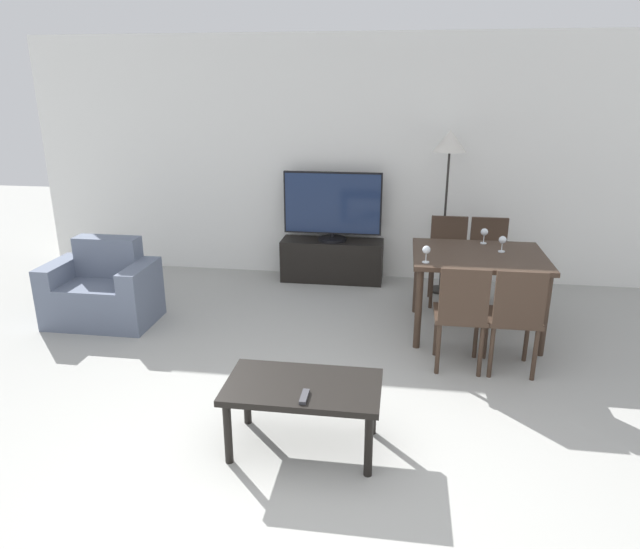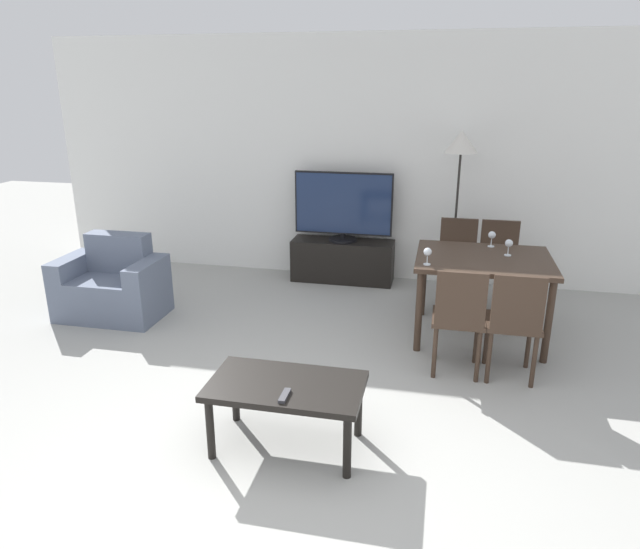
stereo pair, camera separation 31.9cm
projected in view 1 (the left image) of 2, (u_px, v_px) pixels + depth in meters
ground_plane at (279, 497)px, 3.17m from camera, size 18.00×18.00×0.00m
wall_back at (350, 160)px, 6.43m from camera, size 7.45×0.06×2.70m
armchair at (103, 292)px, 5.42m from camera, size 0.98×0.62×0.79m
tv_stand at (332, 260)px, 6.57m from camera, size 1.16×0.37×0.48m
tv at (332, 206)px, 6.37m from camera, size 1.10×0.32×0.78m
coffee_table at (303, 392)px, 3.48m from camera, size 0.95×0.54×0.45m
dining_table at (478, 264)px, 5.06m from camera, size 1.15×0.94×0.75m
dining_chair_near at (461, 312)px, 4.42m from camera, size 0.40×0.40×0.88m
dining_chair_far at (488, 257)px, 5.81m from camera, size 0.40×0.40×0.88m
dining_chair_near_right at (515, 315)px, 4.36m from camera, size 0.40×0.40×0.88m
dining_chair_far_left at (448, 255)px, 5.87m from camera, size 0.40×0.40×0.88m
floor_lamp at (449, 152)px, 5.82m from camera, size 0.34×0.34×1.74m
remote_primary at (304, 397)px, 3.30m from camera, size 0.04×0.15×0.02m
wine_glass_left at (484, 233)px, 5.32m from camera, size 0.07×0.07×0.15m
wine_glass_center at (503, 241)px, 5.06m from camera, size 0.07×0.07×0.15m
wine_glass_right at (426, 251)px, 4.76m from camera, size 0.07×0.07×0.15m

